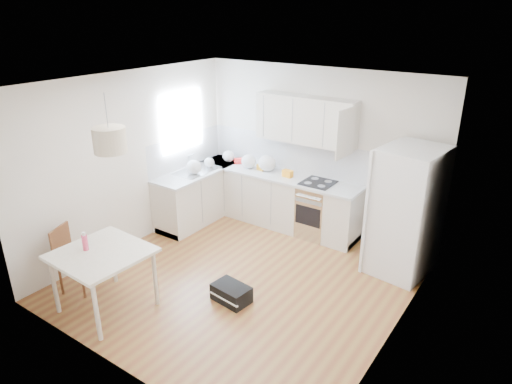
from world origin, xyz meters
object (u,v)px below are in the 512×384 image
refrigerator (408,212)px  dining_chair (76,259)px  gym_bag (231,293)px  dining_table (102,259)px

refrigerator → dining_chair: 4.52m
refrigerator → gym_bag: size_ratio=3.80×
dining_chair → gym_bag: size_ratio=1.89×
dining_table → gym_bag: size_ratio=2.20×
refrigerator → dining_chair: bearing=-131.6°
refrigerator → dining_table: (-2.73, -3.02, -0.20)m
dining_table → dining_chair: 0.70m
dining_table → gym_bag: (1.19, 1.00, -0.60)m
dining_chair → gym_bag: 2.09m
dining_chair → gym_bag: dining_chair is taller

